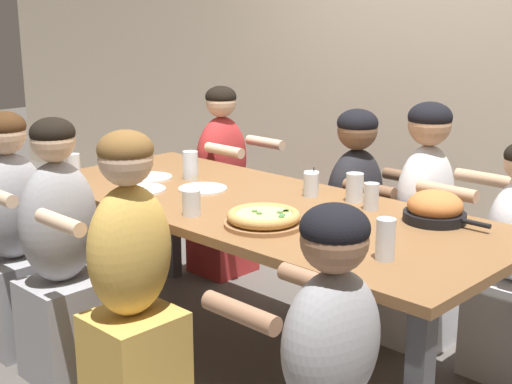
% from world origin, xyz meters
% --- Properties ---
extents(ground_plane, '(18.00, 18.00, 0.00)m').
position_xyz_m(ground_plane, '(0.00, 0.00, 0.00)').
color(ground_plane, '#514C47').
rests_on(ground_plane, ground).
extents(restaurant_back_panel, '(10.00, 0.06, 3.20)m').
position_xyz_m(restaurant_back_panel, '(0.00, 1.60, 1.60)').
color(restaurant_back_panel, beige).
rests_on(restaurant_back_panel, ground).
extents(dining_table, '(2.37, 0.97, 0.77)m').
position_xyz_m(dining_table, '(0.00, 0.00, 0.70)').
color(dining_table, brown).
rests_on(dining_table, ground).
extents(pizza_board_main, '(0.32, 0.32, 0.06)m').
position_xyz_m(pizza_board_main, '(0.27, -0.23, 0.81)').
color(pizza_board_main, '#996B42').
rests_on(pizza_board_main, dining_table).
extents(skillet_bowl, '(0.37, 0.26, 0.13)m').
position_xyz_m(skillet_bowl, '(0.73, 0.30, 0.83)').
color(skillet_bowl, black).
rests_on(skillet_bowl, dining_table).
extents(empty_plate_a, '(0.23, 0.23, 0.02)m').
position_xyz_m(empty_plate_a, '(-0.35, -0.01, 0.78)').
color(empty_plate_a, white).
rests_on(empty_plate_a, dining_table).
extents(empty_plate_b, '(0.22, 0.22, 0.02)m').
position_xyz_m(empty_plate_b, '(-0.72, -0.04, 0.78)').
color(empty_plate_b, white).
rests_on(empty_plate_b, dining_table).
extents(empty_plate_c, '(0.23, 0.23, 0.02)m').
position_xyz_m(empty_plate_c, '(-0.55, -0.23, 0.78)').
color(empty_plate_c, white).
rests_on(empty_plate_c, dining_table).
extents(cocktail_glass_blue, '(0.07, 0.07, 0.12)m').
position_xyz_m(cocktail_glass_blue, '(0.05, 0.33, 0.82)').
color(cocktail_glass_blue, silver).
rests_on(cocktail_glass_blue, dining_table).
extents(drinking_glass_a, '(0.07, 0.07, 0.12)m').
position_xyz_m(drinking_glass_a, '(0.44, 0.27, 0.83)').
color(drinking_glass_a, silver).
rests_on(drinking_glass_a, dining_table).
extents(drinking_glass_b, '(0.07, 0.07, 0.15)m').
position_xyz_m(drinking_glass_b, '(0.85, -0.23, 0.84)').
color(drinking_glass_b, silver).
rests_on(drinking_glass_b, dining_table).
extents(drinking_glass_c, '(0.08, 0.08, 0.11)m').
position_xyz_m(drinking_glass_c, '(-0.06, -0.33, 0.83)').
color(drinking_glass_c, silver).
rests_on(drinking_glass_c, dining_table).
extents(drinking_glass_d, '(0.07, 0.07, 0.11)m').
position_xyz_m(drinking_glass_d, '(0.11, 0.26, 0.82)').
color(drinking_glass_d, silver).
rests_on(drinking_glass_d, dining_table).
extents(drinking_glass_e, '(0.08, 0.08, 0.13)m').
position_xyz_m(drinking_glass_e, '(0.31, 0.32, 0.84)').
color(drinking_glass_e, silver).
rests_on(drinking_glass_e, dining_table).
extents(drinking_glass_f, '(0.06, 0.06, 0.14)m').
position_xyz_m(drinking_glass_f, '(-0.96, -0.34, 0.83)').
color(drinking_glass_f, silver).
rests_on(drinking_glass_f, dining_table).
extents(drinking_glass_g, '(0.07, 0.07, 0.12)m').
position_xyz_m(drinking_glass_g, '(0.69, -0.39, 0.83)').
color(drinking_glass_g, silver).
rests_on(drinking_glass_g, dining_table).
extents(drinking_glass_h, '(0.08, 0.08, 0.15)m').
position_xyz_m(drinking_glass_h, '(-0.56, 0.09, 0.84)').
color(drinking_glass_h, silver).
rests_on(drinking_glass_h, dining_table).
extents(diner_far_center, '(0.51, 0.40, 1.13)m').
position_xyz_m(diner_far_center, '(0.04, 0.70, 0.53)').
color(diner_far_center, '#232328').
rests_on(diner_far_center, ground).
extents(diner_far_midright, '(0.51, 0.40, 1.21)m').
position_xyz_m(diner_far_midright, '(0.45, 0.70, 0.56)').
color(diner_far_midright, silver).
rests_on(diner_far_midright, ground).
extents(diner_near_midleft, '(0.51, 0.40, 1.19)m').
position_xyz_m(diner_near_midleft, '(-0.51, -0.70, 0.54)').
color(diner_near_midleft, '#99999E').
rests_on(diner_near_midleft, ground).
extents(diner_near_left, '(0.51, 0.40, 1.17)m').
position_xyz_m(diner_near_left, '(-0.94, -0.70, 0.54)').
color(diner_near_left, '#99999E').
rests_on(diner_near_left, ground).
extents(diner_near_center, '(0.51, 0.40, 1.19)m').
position_xyz_m(diner_near_center, '(0.00, -0.70, 0.56)').
color(diner_near_center, gold).
rests_on(diner_near_center, ground).
extents(diner_far_left, '(0.51, 0.40, 1.18)m').
position_xyz_m(diner_far_left, '(-0.97, 0.70, 0.54)').
color(diner_far_left, '#B22D2D').
rests_on(diner_far_left, ground).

